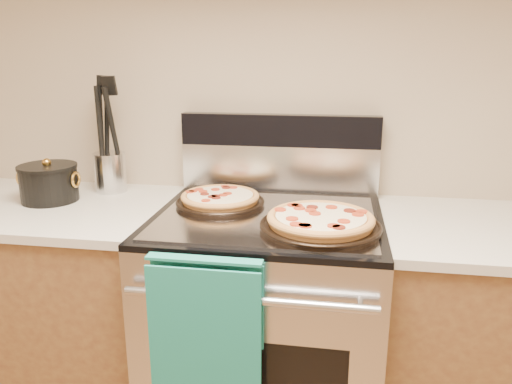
% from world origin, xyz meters
% --- Properties ---
extents(wall_back, '(4.00, 0.00, 4.00)m').
position_xyz_m(wall_back, '(0.00, 2.00, 1.35)').
color(wall_back, tan).
rests_on(wall_back, ground).
extents(range_body, '(0.76, 0.68, 0.90)m').
position_xyz_m(range_body, '(0.00, 1.65, 0.45)').
color(range_body, '#B7B7BC').
rests_on(range_body, ground).
extents(cooktop, '(0.76, 0.68, 0.02)m').
position_xyz_m(cooktop, '(0.00, 1.65, 0.91)').
color(cooktop, black).
rests_on(cooktop, range_body).
extents(backsplash_lower, '(0.76, 0.06, 0.18)m').
position_xyz_m(backsplash_lower, '(0.00, 1.96, 1.01)').
color(backsplash_lower, silver).
rests_on(backsplash_lower, cooktop).
extents(backsplash_upper, '(0.76, 0.06, 0.12)m').
position_xyz_m(backsplash_upper, '(0.00, 1.96, 1.16)').
color(backsplash_upper, black).
rests_on(backsplash_upper, backsplash_lower).
extents(oven_handle, '(0.70, 0.03, 0.03)m').
position_xyz_m(oven_handle, '(0.00, 1.27, 0.80)').
color(oven_handle, silver).
rests_on(oven_handle, range_body).
extents(dish_towel, '(0.32, 0.05, 0.42)m').
position_xyz_m(dish_towel, '(-0.12, 1.27, 0.70)').
color(dish_towel, teal).
rests_on(dish_towel, oven_handle).
extents(foil_sheet, '(0.70, 0.55, 0.01)m').
position_xyz_m(foil_sheet, '(0.00, 1.62, 0.92)').
color(foil_sheet, gray).
rests_on(foil_sheet, cooktop).
extents(cabinet_left, '(1.00, 0.62, 0.88)m').
position_xyz_m(cabinet_left, '(-0.88, 1.68, 0.44)').
color(cabinet_left, brown).
rests_on(cabinet_left, ground).
extents(countertop_left, '(1.02, 0.64, 0.03)m').
position_xyz_m(countertop_left, '(-0.88, 1.68, 0.90)').
color(countertop_left, beige).
rests_on(countertop_left, cabinet_left).
extents(pepperoni_pizza_back, '(0.41, 0.41, 0.04)m').
position_xyz_m(pepperoni_pizza_back, '(-0.18, 1.72, 0.95)').
color(pepperoni_pizza_back, '#AA6834').
rests_on(pepperoni_pizza_back, foil_sheet).
extents(pepperoni_pizza_front, '(0.44, 0.44, 0.05)m').
position_xyz_m(pepperoni_pizza_front, '(0.18, 1.52, 0.95)').
color(pepperoni_pizza_front, '#AA6834').
rests_on(pepperoni_pizza_front, foil_sheet).
extents(utensil_crock, '(0.16, 0.16, 0.16)m').
position_xyz_m(utensil_crock, '(-0.67, 1.88, 0.99)').
color(utensil_crock, silver).
rests_on(utensil_crock, countertop_left).
extents(saucepan, '(0.21, 0.21, 0.13)m').
position_xyz_m(saucepan, '(-0.83, 1.72, 0.97)').
color(saucepan, black).
rests_on(saucepan, countertop_left).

